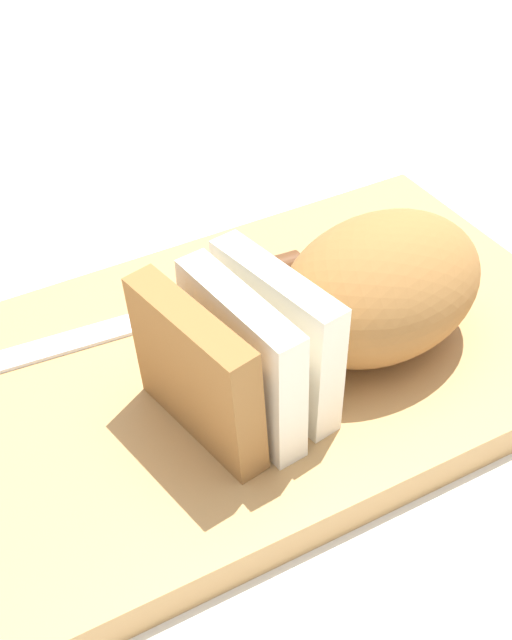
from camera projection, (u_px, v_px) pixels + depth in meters
name	position (u px, v px, depth m)	size (l,w,h in m)	color
ground_plane	(256.00, 379.00, 0.68)	(3.00, 3.00, 0.00)	silver
cutting_board	(256.00, 366.00, 0.67)	(0.48, 0.30, 0.02)	tan
bread_loaf	(342.00, 306.00, 0.63)	(0.26, 0.14, 0.10)	#996633
bread_knife	(212.00, 292.00, 0.70)	(0.30, 0.04, 0.02)	silver
crumb_near_knife	(200.00, 314.00, 0.69)	(0.00, 0.00, 0.00)	tan
crumb_near_loaf	(169.00, 380.00, 0.64)	(0.01, 0.01, 0.01)	tan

